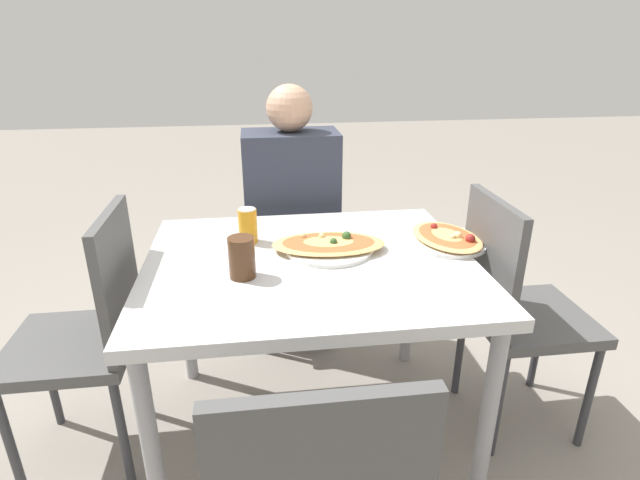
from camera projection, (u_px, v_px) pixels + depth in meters
The scene contains 10 objects.
ground_plane at pixel (311, 429), 1.92m from camera, with size 14.00×14.00×0.00m, color gray.
dining_table at pixel (310, 280), 1.67m from camera, with size 1.08×0.90×0.72m.
chair_far_seated at pixel (291, 231), 2.43m from camera, with size 0.40×0.40×0.91m.
chair_side_left at pixel (90, 328), 1.63m from camera, with size 0.40×0.40×0.91m.
chair_side_right at pixel (514, 304), 1.78m from camera, with size 0.40×0.40×0.91m.
person_seated at pixel (292, 198), 2.25m from camera, with size 0.42×0.27×1.22m.
pizza_main at pixel (329, 245), 1.71m from camera, with size 0.40×0.30×0.06m.
soda_can at pixel (248, 226), 1.76m from camera, with size 0.07×0.07×0.12m.
drink_glass at pixel (242, 258), 1.51m from camera, with size 0.08×0.08×0.13m.
pizza_second at pixel (447, 238), 1.77m from camera, with size 0.29×0.34×0.06m.
Camera 1 is at (-0.16, -1.48, 1.41)m, focal length 28.00 mm.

